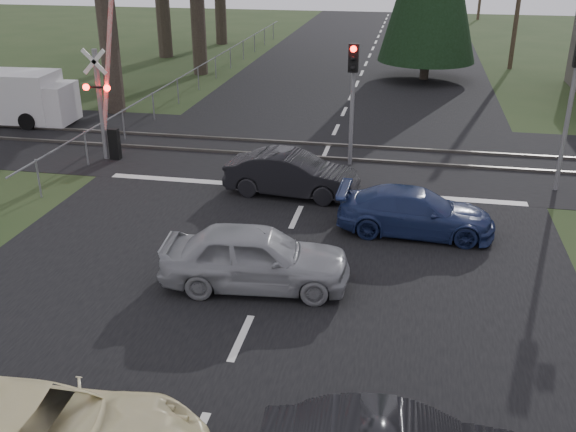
% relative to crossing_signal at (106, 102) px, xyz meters
% --- Properties ---
extents(ground, '(120.00, 120.00, 0.00)m').
position_rel_crossing_signal_xyz_m(ground, '(7.27, -9.79, -2.06)').
color(ground, '#253719').
rests_on(ground, ground).
extents(road, '(14.00, 100.00, 0.01)m').
position_rel_crossing_signal_xyz_m(road, '(7.27, 0.21, -2.05)').
color(road, black).
rests_on(road, ground).
extents(rail_corridor, '(120.00, 8.00, 0.01)m').
position_rel_crossing_signal_xyz_m(rail_corridor, '(7.27, 2.21, -2.05)').
color(rail_corridor, black).
rests_on(rail_corridor, ground).
extents(stop_line, '(13.00, 0.35, 0.00)m').
position_rel_crossing_signal_xyz_m(stop_line, '(7.27, -1.59, -2.05)').
color(stop_line, silver).
rests_on(stop_line, ground).
extents(rail_near, '(120.00, 0.12, 0.10)m').
position_rel_crossing_signal_xyz_m(rail_near, '(7.27, 1.41, -2.01)').
color(rail_near, '#59544C').
rests_on(rail_near, ground).
extents(rail_far, '(120.00, 0.12, 0.10)m').
position_rel_crossing_signal_xyz_m(rail_far, '(7.27, 3.01, -2.01)').
color(rail_far, '#59544C').
rests_on(rail_far, ground).
extents(crossing_signal, '(1.62, 0.38, 6.96)m').
position_rel_crossing_signal_xyz_m(crossing_signal, '(0.00, 0.00, 0.00)').
color(crossing_signal, slate).
rests_on(crossing_signal, ground).
extents(traffic_signal_center, '(0.32, 0.48, 4.10)m').
position_rel_crossing_signal_xyz_m(traffic_signal_center, '(8.27, 0.89, 0.75)').
color(traffic_signal_center, slate).
rests_on(traffic_signal_center, ground).
extents(fence_left, '(0.10, 36.00, 1.20)m').
position_rel_crossing_signal_xyz_m(fence_left, '(-0.53, 12.71, -2.06)').
color(fence_left, slate).
rests_on(fence_left, ground).
extents(silver_car, '(4.32, 2.07, 1.42)m').
position_rel_crossing_signal_xyz_m(silver_car, '(7.07, -7.72, -1.35)').
color(silver_car, gray).
rests_on(silver_car, ground).
extents(blue_sedan, '(4.12, 1.75, 1.18)m').
position_rel_crossing_signal_xyz_m(blue_sedan, '(10.52, -4.19, -1.47)').
color(blue_sedan, navy).
rests_on(blue_sedan, ground).
extents(dark_car_far, '(4.08, 1.76, 1.31)m').
position_rel_crossing_signal_xyz_m(dark_car_far, '(6.83, -2.12, -1.40)').
color(dark_car_far, black).
rests_on(dark_car_far, ground).
extents(white_van, '(5.55, 2.33, 2.13)m').
position_rel_crossing_signal_xyz_m(white_van, '(-6.21, 3.74, -0.98)').
color(white_van, white).
rests_on(white_van, ground).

